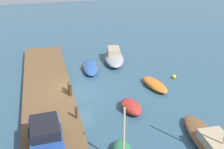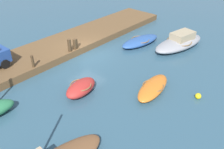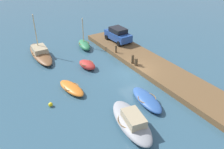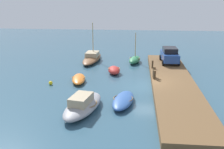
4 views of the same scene
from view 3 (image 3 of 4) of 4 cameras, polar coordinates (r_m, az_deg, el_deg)
The scene contains 14 objects.
ground_plane at distance 24.42m, azimuth 5.37°, elevation 0.30°, with size 84.00×84.00×0.00m, color #33566B.
dock_platform at distance 25.60m, azimuth 9.48°, elevation 2.21°, with size 21.96×3.92×0.55m, color brown.
dinghy_red at distance 25.28m, azimuth -6.09°, elevation 2.42°, with size 2.51×1.62×0.79m.
rowboat_green at distance 30.21m, azimuth -6.81°, elevation 7.29°, with size 3.43×1.88×3.79m.
rowboat_blue at distance 20.20m, azimuth 8.50°, elevation -6.08°, with size 4.21×2.06×0.61m.
motorboat_grey at distance 17.64m, azimuth 4.83°, elevation -11.31°, with size 5.60×2.97×1.34m.
sailboat_brown at distance 28.95m, azimuth -17.12°, elevation 5.07°, with size 6.94×2.16×4.87m.
rowboat_orange at distance 21.78m, azimuth -9.87°, elevation -3.27°, with size 3.55×1.81×0.57m.
mooring_post_west at distance 24.53m, azimuth 6.02°, elevation 3.00°, with size 0.23×0.23×0.85m, color #47331E.
mooring_post_mid_west at distance 24.63m, azimuth 5.82°, elevation 3.12°, with size 0.28×0.28×0.84m, color #47331E.
mooring_post_mid_east at distance 24.97m, azimuth 5.08°, elevation 3.77°, with size 0.28×0.28×1.00m, color #47331E.
mooring_post_east at distance 27.36m, azimuth 1.00°, elevation 6.23°, with size 0.19×0.19×0.87m, color #47331E.
parked_car at distance 30.35m, azimuth 1.49°, elevation 9.76°, with size 3.90×2.09×1.81m.
marker_buoy at distance 20.31m, azimuth -14.81°, elevation -7.12°, with size 0.37×0.37×0.37m, color yellow.
Camera 3 is at (-16.50, 13.19, 12.26)m, focal length 37.36 mm.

